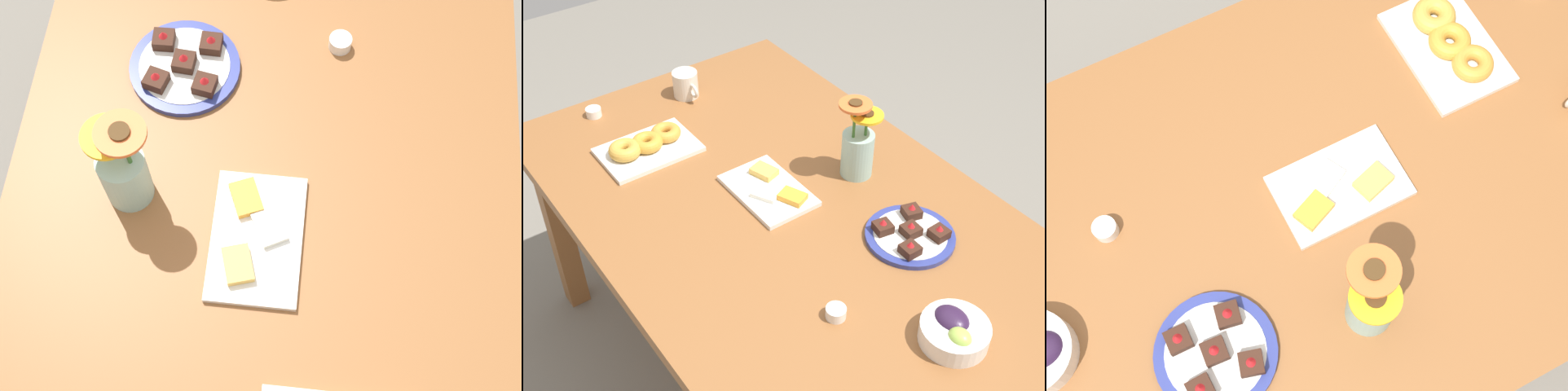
{
  "view_description": "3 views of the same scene",
  "coord_description": "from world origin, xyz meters",
  "views": [
    {
      "loc": [
        -0.54,
        -0.06,
        2.02
      ],
      "look_at": [
        0.0,
        0.0,
        0.78
      ],
      "focal_mm": 50.0,
      "sensor_mm": 36.0,
      "label": 1
    },
    {
      "loc": [
        1.19,
        -0.86,
        2.02
      ],
      "look_at": [
        0.0,
        0.0,
        0.78
      ],
      "focal_mm": 50.0,
      "sensor_mm": 36.0,
      "label": 2
    },
    {
      "loc": [
        0.24,
        0.46,
        2.1
      ],
      "look_at": [
        0.0,
        0.0,
        0.78
      ],
      "focal_mm": 50.0,
      "sensor_mm": 36.0,
      "label": 3
    }
  ],
  "objects": [
    {
      "name": "ground_plane",
      "position": [
        0.0,
        0.0,
        0.0
      ],
      "size": [
        6.0,
        6.0,
        0.0
      ],
      "primitive_type": "plane",
      "color": "slate"
    },
    {
      "name": "dining_table",
      "position": [
        0.0,
        0.0,
        0.65
      ],
      "size": [
        1.6,
        1.0,
        0.74
      ],
      "color": "brown",
      "rests_on": "ground_plane"
    },
    {
      "name": "cheese_platter",
      "position": [
        -0.07,
        0.0,
        0.75
      ],
      "size": [
        0.26,
        0.17,
        0.03
      ],
      "color": "white",
      "rests_on": "dining_table"
    },
    {
      "name": "jam_cup_berry",
      "position": [
        0.38,
        -0.13,
        0.76
      ],
      "size": [
        0.05,
        0.05,
        0.03
      ],
      "color": "white",
      "rests_on": "dining_table"
    },
    {
      "name": "dessert_plate",
      "position": [
        0.29,
        0.19,
        0.75
      ],
      "size": [
        0.23,
        0.23,
        0.05
      ],
      "color": "navy",
      "rests_on": "dining_table"
    },
    {
      "name": "flower_vase",
      "position": [
        -0.0,
        0.25,
        0.83
      ],
      "size": [
        0.1,
        0.12,
        0.25
      ],
      "color": "#99C1B7",
      "rests_on": "dining_table"
    }
  ]
}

